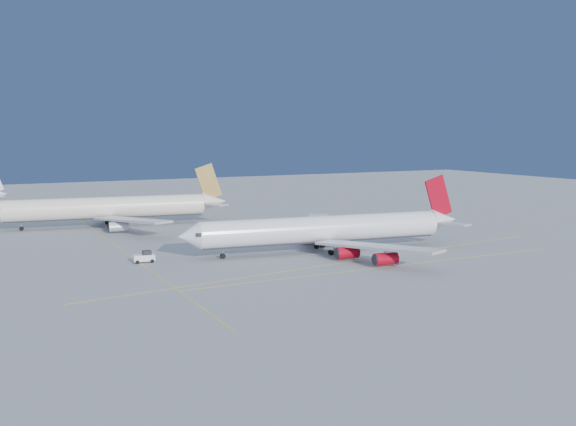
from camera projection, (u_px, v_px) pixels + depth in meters
The scene contains 5 objects.
ground at pixel (332, 257), 142.95m from camera, with size 500.00×500.00×0.00m, color slate.
taxiway_lines at pixel (261, 258), 141.91m from camera, with size 118.86×140.00×0.02m.
airliner_virgin at pixel (328, 229), 149.35m from camera, with size 70.17×62.60×17.32m.
airliner_etihad at pixel (112, 208), 189.20m from camera, with size 69.82×64.04×18.23m.
pushback_tug at pixel (144, 257), 137.27m from camera, with size 4.62×3.06×2.50m.
Camera 1 is at (-72.87, -120.64, 27.73)m, focal length 40.00 mm.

